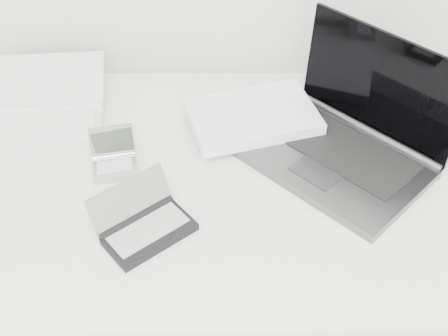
{
  "coord_description": "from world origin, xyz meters",
  "views": [
    {
      "loc": [
        -0.04,
        0.55,
        1.68
      ],
      "look_at": [
        -0.03,
        1.51,
        0.79
      ],
      "focal_mm": 50.0,
      "sensor_mm": 36.0,
      "label": 1
    }
  ],
  "objects_px": {
    "palmtop_charcoal": "(144,225)",
    "laptop_large": "(314,131)",
    "netbook_open_white": "(47,118)",
    "desk": "(237,190)"
  },
  "relations": [
    {
      "from": "desk",
      "to": "palmtop_charcoal",
      "type": "relative_size",
      "value": 7.31
    },
    {
      "from": "laptop_large",
      "to": "netbook_open_white",
      "type": "relative_size",
      "value": 1.67
    },
    {
      "from": "desk",
      "to": "netbook_open_white",
      "type": "distance_m",
      "value": 0.49
    },
    {
      "from": "desk",
      "to": "netbook_open_white",
      "type": "height_order",
      "value": "netbook_open_white"
    },
    {
      "from": "desk",
      "to": "palmtop_charcoal",
      "type": "xyz_separation_m",
      "value": [
        -0.19,
        -0.16,
        0.07
      ]
    },
    {
      "from": "netbook_open_white",
      "to": "palmtop_charcoal",
      "type": "xyz_separation_m",
      "value": [
        0.26,
        -0.34,
        -0.0
      ]
    },
    {
      "from": "palmtop_charcoal",
      "to": "laptop_large",
      "type": "bearing_deg",
      "value": -3.15
    },
    {
      "from": "desk",
      "to": "netbook_open_white",
      "type": "bearing_deg",
      "value": 158.23
    },
    {
      "from": "desk",
      "to": "laptop_large",
      "type": "height_order",
      "value": "laptop_large"
    },
    {
      "from": "desk",
      "to": "laptop_large",
      "type": "bearing_deg",
      "value": 29.91
    }
  ]
}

